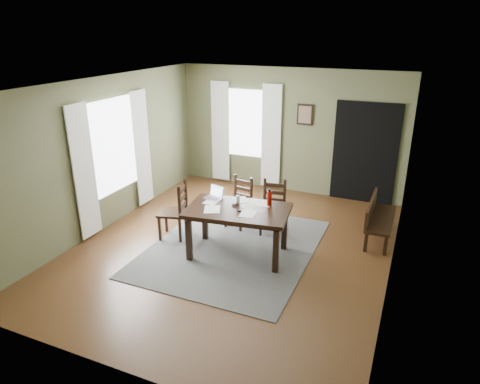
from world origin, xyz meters
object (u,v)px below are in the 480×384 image
at_px(bench, 377,216).
at_px(water_bottle, 269,198).
at_px(chair_end, 175,211).
at_px(laptop, 215,195).
at_px(chair_back_right, 273,208).
at_px(dining_table, 238,215).
at_px(chair_back_left, 239,203).

height_order(bench, water_bottle, water_bottle).
distance_m(chair_end, laptop, 0.80).
bearing_deg(chair_back_right, dining_table, -112.04).
bearing_deg(bench, dining_table, 126.42).
relative_size(bench, water_bottle, 4.61).
height_order(dining_table, water_bottle, water_bottle).
xyz_separation_m(bench, water_bottle, (-1.58, -1.15, 0.51)).
relative_size(chair_back_right, bench, 0.75).
distance_m(chair_end, bench, 3.49).
distance_m(chair_back_left, laptop, 0.87).
height_order(chair_back_left, water_bottle, water_bottle).
bearing_deg(laptop, dining_table, -9.67).
xyz_separation_m(chair_back_right, bench, (1.75, 0.46, -0.04)).
bearing_deg(chair_end, dining_table, 69.54).
xyz_separation_m(dining_table, water_bottle, (0.41, 0.32, 0.23)).
relative_size(dining_table, chair_end, 1.68).
relative_size(chair_end, laptop, 3.00).
distance_m(bench, laptop, 2.83).
bearing_deg(water_bottle, laptop, -176.03).
xyz_separation_m(dining_table, chair_back_right, (0.24, 1.01, -0.24)).
bearing_deg(chair_back_left, laptop, -89.53).
bearing_deg(water_bottle, chair_back_left, 139.62).
height_order(chair_back_right, laptop, laptop).
height_order(chair_end, laptop, chair_end).
xyz_separation_m(dining_table, bench, (1.99, 1.47, -0.28)).
xyz_separation_m(chair_back_left, water_bottle, (0.82, -0.70, 0.48)).
distance_m(laptop, water_bottle, 0.94).
xyz_separation_m(chair_end, bench, (3.23, 1.33, -0.07)).
bearing_deg(bench, chair_back_left, 100.56).
height_order(dining_table, chair_back_right, chair_back_right).
height_order(laptop, water_bottle, water_bottle).
distance_m(dining_table, laptop, 0.61).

